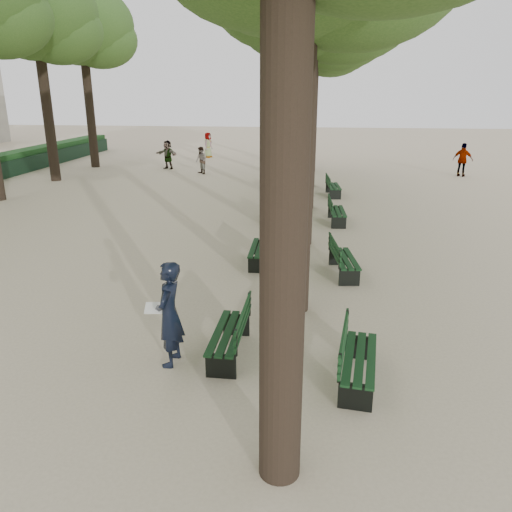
# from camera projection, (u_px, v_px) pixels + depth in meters

# --- Properties ---
(ground) EXTENTS (120.00, 120.00, 0.00)m
(ground) POSITION_uv_depth(u_px,v_px,m) (199.00, 378.00, 8.40)
(ground) COLOR beige
(ground) RESTS_ON ground
(tree_central_3) EXTENTS (6.00, 6.00, 9.95)m
(tree_central_3) POSITION_uv_depth(u_px,v_px,m) (314.00, 1.00, 18.05)
(tree_central_3) COLOR #33261C
(tree_central_3) RESTS_ON ground
(tree_central_4) EXTENTS (6.00, 6.00, 9.95)m
(tree_central_4) POSITION_uv_depth(u_px,v_px,m) (315.00, 20.00, 22.76)
(tree_central_4) COLOR #33261C
(tree_central_4) RESTS_ON ground
(tree_central_5) EXTENTS (6.00, 6.00, 9.95)m
(tree_central_5) POSITION_uv_depth(u_px,v_px,m) (316.00, 32.00, 27.46)
(tree_central_5) COLOR #33261C
(tree_central_5) RESTS_ON ground
(tree_far_4) EXTENTS (6.00, 6.00, 10.45)m
(tree_far_4) POSITION_uv_depth(u_px,v_px,m) (35.00, 13.00, 24.13)
(tree_far_4) COLOR #33261C
(tree_far_4) RESTS_ON ground
(tree_far_5) EXTENTS (6.00, 6.00, 10.45)m
(tree_far_5) POSITION_uv_depth(u_px,v_px,m) (81.00, 26.00, 28.84)
(tree_far_5) COLOR #33261C
(tree_far_5) RESTS_ON ground
(bench_left_0) EXTENTS (0.59, 1.81, 0.92)m
(bench_left_0) POSITION_uv_depth(u_px,v_px,m) (229.00, 341.00, 9.05)
(bench_left_0) COLOR black
(bench_left_0) RESTS_ON ground
(bench_left_1) EXTENTS (0.61, 1.81, 0.92)m
(bench_left_1) POSITION_uv_depth(u_px,v_px,m) (260.00, 254.00, 13.87)
(bench_left_1) COLOR black
(bench_left_1) RESTS_ON ground
(bench_left_2) EXTENTS (0.72, 1.84, 0.92)m
(bench_left_2) POSITION_uv_depth(u_px,v_px,m) (275.00, 214.00, 18.29)
(bench_left_2) COLOR black
(bench_left_2) RESTS_ON ground
(bench_left_3) EXTENTS (0.64, 1.82, 0.92)m
(bench_left_3) POSITION_uv_depth(u_px,v_px,m) (284.00, 189.00, 22.89)
(bench_left_3) COLOR black
(bench_left_3) RESTS_ON ground
(bench_right_0) EXTENTS (0.78, 1.86, 0.92)m
(bench_right_0) POSITION_uv_depth(u_px,v_px,m) (358.00, 367.00, 8.20)
(bench_right_0) COLOR black
(bench_right_0) RESTS_ON ground
(bench_right_1) EXTENTS (0.81, 1.86, 0.92)m
(bench_right_1) POSITION_uv_depth(u_px,v_px,m) (344.00, 265.00, 13.01)
(bench_right_1) COLOR black
(bench_right_1) RESTS_ON ground
(bench_right_2) EXTENTS (0.67, 1.83, 0.92)m
(bench_right_2) POSITION_uv_depth(u_px,v_px,m) (337.00, 216.00, 18.09)
(bench_right_2) COLOR black
(bench_right_2) RESTS_ON ground
(bench_right_3) EXTENTS (0.73, 1.84, 0.92)m
(bench_right_3) POSITION_uv_depth(u_px,v_px,m) (333.00, 190.00, 22.76)
(bench_right_3) COLOR black
(bench_right_3) RESTS_ON ground
(man_with_map) EXTENTS (0.64, 0.78, 1.89)m
(man_with_map) POSITION_uv_depth(u_px,v_px,m) (169.00, 314.00, 8.57)
(man_with_map) COLOR black
(man_with_map) RESTS_ON ground
(pedestrian_d) EXTENTS (0.58, 0.92, 1.75)m
(pedestrian_d) POSITION_uv_depth(u_px,v_px,m) (208.00, 145.00, 35.59)
(pedestrian_d) COLOR #262628
(pedestrian_d) RESTS_ON ground
(pedestrian_e) EXTENTS (1.59, 0.99, 1.72)m
(pedestrian_e) POSITION_uv_depth(u_px,v_px,m) (168.00, 155.00, 30.40)
(pedestrian_e) COLOR #262628
(pedestrian_e) RESTS_ON ground
(pedestrian_c) EXTENTS (1.12, 0.84, 1.84)m
(pedestrian_c) POSITION_uv_depth(u_px,v_px,m) (463.00, 160.00, 27.67)
(pedestrian_c) COLOR #262628
(pedestrian_c) RESTS_ON ground
(pedestrian_a) EXTENTS (0.72, 0.77, 1.54)m
(pedestrian_a) POSITION_uv_depth(u_px,v_px,m) (201.00, 161.00, 28.55)
(pedestrian_a) COLOR #262628
(pedestrian_a) RESTS_ON ground
(pedestrian_b) EXTENTS (1.03, 0.65, 1.52)m
(pedestrian_b) POSITION_uv_depth(u_px,v_px,m) (287.00, 154.00, 31.34)
(pedestrian_b) COLOR #262628
(pedestrian_b) RESTS_ON ground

